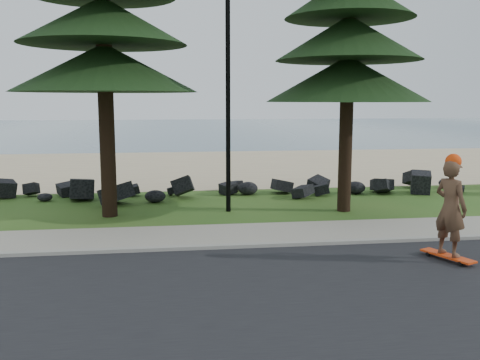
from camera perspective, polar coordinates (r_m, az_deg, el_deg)
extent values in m
plane|color=#2A551A|center=(13.18, 0.35, -6.20)|extent=(160.00, 160.00, 0.00)
cube|color=black|center=(8.96, 4.53, -13.39)|extent=(160.00, 7.00, 0.02)
cube|color=gray|center=(12.31, 0.94, -7.03)|extent=(160.00, 0.20, 0.10)
cube|color=gray|center=(13.36, 0.22, -5.82)|extent=(160.00, 2.00, 0.08)
cube|color=tan|center=(27.38, -3.95, 1.51)|extent=(160.00, 15.00, 0.01)
cube|color=#395C6D|center=(63.73, -6.18, 5.49)|extent=(160.00, 58.00, 0.01)
cylinder|color=black|center=(16.52, 11.61, 17.60)|extent=(0.40, 0.40, 12.00)
cylinder|color=black|center=(15.93, -1.30, 10.87)|extent=(0.14, 0.14, 8.00)
cube|color=red|center=(12.13, 21.28, -7.54)|extent=(0.74, 1.23, 0.04)
imported|color=brown|center=(11.90, 21.54, -2.78)|extent=(0.73, 0.86, 2.01)
sphere|color=#E93D0C|center=(11.76, 21.80, 1.84)|extent=(0.32, 0.32, 0.32)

